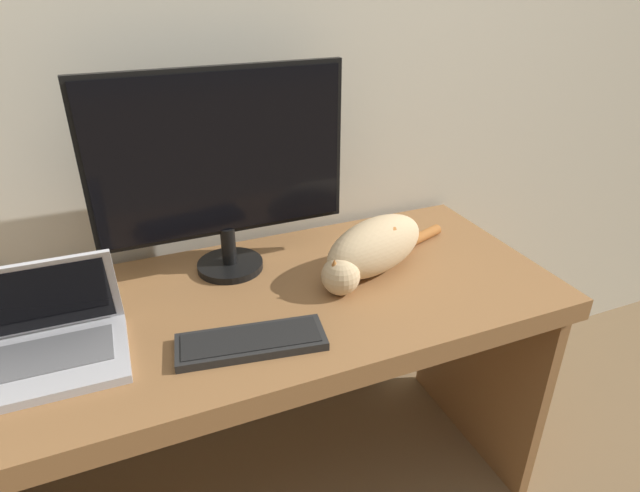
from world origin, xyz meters
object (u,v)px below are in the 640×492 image
at_px(cat, 373,247).
at_px(external_keyboard, 251,342).
at_px(monitor, 221,166).
at_px(laptop, 43,343).

bearing_deg(cat, external_keyboard, -174.67).
relative_size(monitor, external_keyboard, 1.92).
bearing_deg(laptop, cat, 5.79).
relative_size(monitor, laptop, 1.97).
distance_m(laptop, external_keyboard, 0.44).
bearing_deg(external_keyboard, monitor, 92.25).
distance_m(monitor, laptop, 0.58).
height_order(laptop, external_keyboard, laptop).
height_order(monitor, laptop, monitor).
xyz_separation_m(monitor, external_keyboard, (-0.04, -0.36, -0.29)).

